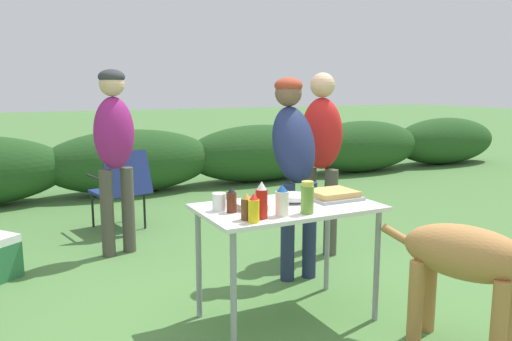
{
  "coord_description": "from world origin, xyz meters",
  "views": [
    {
      "loc": [
        -1.52,
        -2.58,
        1.46
      ],
      "look_at": [
        0.01,
        0.45,
        0.89
      ],
      "focal_mm": 35.0,
      "sensor_mm": 36.0,
      "label": 1
    }
  ],
  "objects_px": {
    "standing_person_in_navy_coat": "(321,147)",
    "dog": "(477,261)",
    "ketchup_bottle": "(262,201)",
    "standing_person_in_olive_jacket": "(115,142)",
    "mixing_bowl": "(294,197)",
    "mayo_bottle": "(282,201)",
    "plate_stack": "(255,206)",
    "standing_person_in_gray_fleece": "(294,153)",
    "mustard_bottle": "(254,209)",
    "paper_cup_stack": "(219,202)",
    "camp_chair_green_behind_table": "(122,186)",
    "food_tray": "(332,195)",
    "beer_bottle": "(246,207)",
    "bbq_sauce_bottle": "(232,200)",
    "relish_jar": "(307,198)",
    "folding_table": "(288,217)"
  },
  "relations": [
    {
      "from": "food_tray",
      "to": "relish_jar",
      "type": "xyz_separation_m",
      "value": [
        -0.35,
        -0.25,
        0.07
      ]
    },
    {
      "from": "food_tray",
      "to": "mayo_bottle",
      "type": "relative_size",
      "value": 1.78
    },
    {
      "from": "food_tray",
      "to": "dog",
      "type": "xyz_separation_m",
      "value": [
        0.35,
        -0.85,
        -0.23
      ]
    },
    {
      "from": "mayo_bottle",
      "to": "plate_stack",
      "type": "bearing_deg",
      "value": 108.39
    },
    {
      "from": "bbq_sauce_bottle",
      "to": "beer_bottle",
      "type": "xyz_separation_m",
      "value": [
        0.01,
        -0.19,
        0.0
      ]
    },
    {
      "from": "standing_person_in_olive_jacket",
      "to": "dog",
      "type": "bearing_deg",
      "value": -74.98
    },
    {
      "from": "food_tray",
      "to": "bbq_sauce_bottle",
      "type": "height_order",
      "value": "bbq_sauce_bottle"
    },
    {
      "from": "food_tray",
      "to": "relish_jar",
      "type": "bearing_deg",
      "value": -144.64
    },
    {
      "from": "mixing_bowl",
      "to": "standing_person_in_gray_fleece",
      "type": "height_order",
      "value": "standing_person_in_gray_fleece"
    },
    {
      "from": "standing_person_in_navy_coat",
      "to": "camp_chair_green_behind_table",
      "type": "bearing_deg",
      "value": -171.9
    },
    {
      "from": "relish_jar",
      "to": "standing_person_in_navy_coat",
      "type": "bearing_deg",
      "value": 53.01
    },
    {
      "from": "standing_person_in_navy_coat",
      "to": "dog",
      "type": "xyz_separation_m",
      "value": [
        -0.2,
        -1.8,
        -0.41
      ]
    },
    {
      "from": "mixing_bowl",
      "to": "standing_person_in_olive_jacket",
      "type": "height_order",
      "value": "standing_person_in_olive_jacket"
    },
    {
      "from": "plate_stack",
      "to": "ketchup_bottle",
      "type": "xyz_separation_m",
      "value": [
        -0.06,
        -0.21,
        0.08
      ]
    },
    {
      "from": "ketchup_bottle",
      "to": "camp_chair_green_behind_table",
      "type": "xyz_separation_m",
      "value": [
        -0.22,
        2.69,
        -0.37
      ]
    },
    {
      "from": "ketchup_bottle",
      "to": "standing_person_in_navy_coat",
      "type": "height_order",
      "value": "standing_person_in_navy_coat"
    },
    {
      "from": "mixing_bowl",
      "to": "mustard_bottle",
      "type": "height_order",
      "value": "mustard_bottle"
    },
    {
      "from": "mixing_bowl",
      "to": "standing_person_in_gray_fleece",
      "type": "relative_size",
      "value": 0.12
    },
    {
      "from": "mustard_bottle",
      "to": "camp_chair_green_behind_table",
      "type": "bearing_deg",
      "value": 93.06
    },
    {
      "from": "standing_person_in_gray_fleece",
      "to": "standing_person_in_navy_coat",
      "type": "relative_size",
      "value": 0.97
    },
    {
      "from": "standing_person_in_olive_jacket",
      "to": "camp_chair_green_behind_table",
      "type": "xyz_separation_m",
      "value": [
        0.19,
        0.73,
        -0.53
      ]
    },
    {
      "from": "paper_cup_stack",
      "to": "camp_chair_green_behind_table",
      "type": "distance_m",
      "value": 2.44
    },
    {
      "from": "paper_cup_stack",
      "to": "standing_person_in_navy_coat",
      "type": "distance_m",
      "value": 1.62
    },
    {
      "from": "beer_bottle",
      "to": "standing_person_in_gray_fleece",
      "type": "bearing_deg",
      "value": 46.28
    },
    {
      "from": "food_tray",
      "to": "mayo_bottle",
      "type": "height_order",
      "value": "mayo_bottle"
    },
    {
      "from": "mixing_bowl",
      "to": "relish_jar",
      "type": "bearing_deg",
      "value": -105.31
    },
    {
      "from": "bbq_sauce_bottle",
      "to": "ketchup_bottle",
      "type": "xyz_separation_m",
      "value": [
        0.09,
        -0.2,
        0.03
      ]
    },
    {
      "from": "relish_jar",
      "to": "mustard_bottle",
      "type": "bearing_deg",
      "value": -174.52
    },
    {
      "from": "relish_jar",
      "to": "mustard_bottle",
      "type": "distance_m",
      "value": 0.36
    },
    {
      "from": "plate_stack",
      "to": "mayo_bottle",
      "type": "distance_m",
      "value": 0.23
    },
    {
      "from": "mustard_bottle",
      "to": "paper_cup_stack",
      "type": "bearing_deg",
      "value": 101.96
    },
    {
      "from": "dog",
      "to": "plate_stack",
      "type": "bearing_deg",
      "value": -64.19
    },
    {
      "from": "paper_cup_stack",
      "to": "relish_jar",
      "type": "xyz_separation_m",
      "value": [
        0.43,
        -0.29,
        0.04
      ]
    },
    {
      "from": "ketchup_bottle",
      "to": "standing_person_in_olive_jacket",
      "type": "distance_m",
      "value": 2.0
    },
    {
      "from": "standing_person_in_navy_coat",
      "to": "standing_person_in_olive_jacket",
      "type": "bearing_deg",
      "value": -150.82
    },
    {
      "from": "mixing_bowl",
      "to": "standing_person_in_navy_coat",
      "type": "xyz_separation_m",
      "value": [
        0.83,
        0.92,
        0.17
      ]
    },
    {
      "from": "standing_person_in_gray_fleece",
      "to": "dog",
      "type": "xyz_separation_m",
      "value": [
        0.27,
        -1.48,
        -0.43
      ]
    },
    {
      "from": "food_tray",
      "to": "beer_bottle",
      "type": "height_order",
      "value": "beer_bottle"
    },
    {
      "from": "standing_person_in_olive_jacket",
      "to": "mixing_bowl",
      "type": "bearing_deg",
      "value": -79.18
    },
    {
      "from": "mayo_bottle",
      "to": "folding_table",
      "type": "bearing_deg",
      "value": 52.28
    },
    {
      "from": "bbq_sauce_bottle",
      "to": "ketchup_bottle",
      "type": "bearing_deg",
      "value": -65.25
    },
    {
      "from": "standing_person_in_gray_fleece",
      "to": "mustard_bottle",
      "type": "bearing_deg",
      "value": -123.93
    },
    {
      "from": "food_tray",
      "to": "standing_person_in_navy_coat",
      "type": "distance_m",
      "value": 1.11
    },
    {
      "from": "plate_stack",
      "to": "standing_person_in_gray_fleece",
      "type": "xyz_separation_m",
      "value": [
        0.66,
        0.64,
        0.21
      ]
    },
    {
      "from": "plate_stack",
      "to": "standing_person_in_olive_jacket",
      "type": "xyz_separation_m",
      "value": [
        -0.47,
        1.74,
        0.24
      ]
    },
    {
      "from": "camp_chair_green_behind_table",
      "to": "folding_table",
      "type": "bearing_deg",
      "value": -90.11
    },
    {
      "from": "standing_person_in_navy_coat",
      "to": "paper_cup_stack",
      "type": "bearing_deg",
      "value": -90.58
    },
    {
      "from": "beer_bottle",
      "to": "mayo_bottle",
      "type": "bearing_deg",
      "value": -3.73
    },
    {
      "from": "dog",
      "to": "ketchup_bottle",
      "type": "bearing_deg",
      "value": -54.54
    },
    {
      "from": "mixing_bowl",
      "to": "bbq_sauce_bottle",
      "type": "distance_m",
      "value": 0.46
    }
  ]
}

